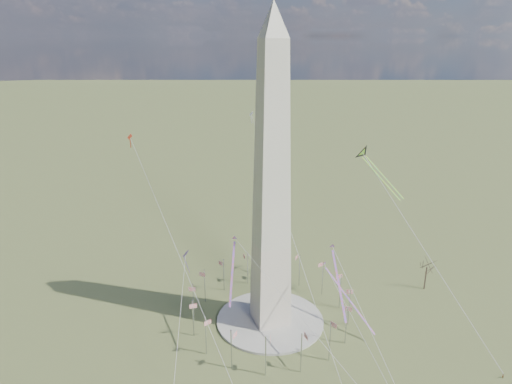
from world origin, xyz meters
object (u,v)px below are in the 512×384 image
object	(u,v)px
washington_monument	(272,187)
person_east	(503,376)
tree_near	(427,266)
kite_delta_black	(365,156)

from	to	relation	value
washington_monument	person_east	distance (m)	84.66
washington_monument	person_east	size ratio (longest dim) A/B	64.52
tree_near	person_east	distance (m)	49.22
washington_monument	kite_delta_black	xyz separation A→B (m)	(39.33, 12.50, 3.58)
person_east	kite_delta_black	bearing A→B (deg)	-111.78
person_east	kite_delta_black	size ratio (longest dim) A/B	0.08
washington_monument	kite_delta_black	bearing A→B (deg)	17.63
washington_monument	person_east	bearing A→B (deg)	-40.75
washington_monument	tree_near	bearing A→B (deg)	1.39
tree_near	person_east	bearing A→B (deg)	-101.55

